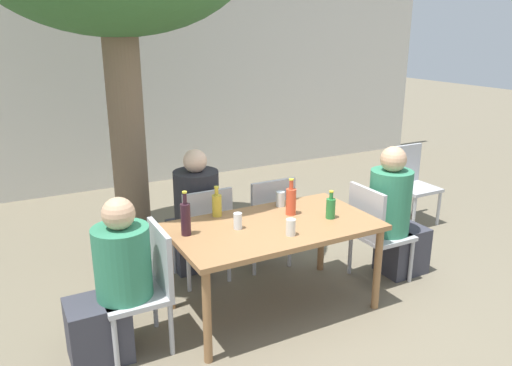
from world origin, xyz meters
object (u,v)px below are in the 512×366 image
(soda_bottle_0, at_px, (291,201))
(person_seated_0, at_px, (112,288))
(person_seated_1, at_px, (395,218))
(oil_cruet_2, at_px, (217,205))
(patio_chair_0, at_px, (146,282))
(patio_chair_4, at_px, (411,180))
(patio_chair_3, at_px, (267,217))
(wine_bottle_1, at_px, (186,218))
(person_seated_2, at_px, (194,217))
(drinking_glass_1, at_px, (280,199))
(patio_chair_1, at_px, (375,229))
(drinking_glass_2, at_px, (238,221))
(drinking_glass_0, at_px, (291,227))
(patio_chair_2, at_px, (204,230))
(dining_table_front, at_px, (274,233))
(green_bottle_3, at_px, (331,208))

(soda_bottle_0, bearing_deg, person_seated_0, -175.23)
(person_seated_1, bearing_deg, oil_cruet_2, 76.70)
(patio_chair_0, distance_m, patio_chair_4, 3.52)
(patio_chair_3, relative_size, wine_bottle_1, 2.64)
(person_seated_1, xyz_separation_m, wine_bottle_1, (-1.92, 0.12, 0.31))
(patio_chair_0, height_order, person_seated_2, person_seated_2)
(drinking_glass_1, bearing_deg, person_seated_1, -18.25)
(person_seated_1, xyz_separation_m, oil_cruet_2, (-1.57, 0.37, 0.28))
(patio_chair_1, height_order, drinking_glass_2, patio_chair_1)
(patio_chair_4, bearing_deg, drinking_glass_0, -153.49)
(person_seated_0, bearing_deg, patio_chair_4, 104.56)
(patio_chair_1, bearing_deg, patio_chair_2, 63.21)
(dining_table_front, bearing_deg, drinking_glass_0, -89.23)
(patio_chair_2, relative_size, drinking_glass_1, 6.95)
(patio_chair_3, height_order, person_seated_1, person_seated_1)
(patio_chair_2, xyz_separation_m, person_seated_1, (1.57, -0.68, 0.06))
(soda_bottle_0, xyz_separation_m, wine_bottle_1, (-0.90, 0.00, 0.01))
(patio_chair_1, height_order, person_seated_0, person_seated_0)
(dining_table_front, relative_size, drinking_glass_1, 12.42)
(person_seated_2, relative_size, soda_bottle_0, 3.94)
(patio_chair_0, relative_size, green_bottle_3, 3.88)
(wine_bottle_1, distance_m, drinking_glass_2, 0.40)
(oil_cruet_2, xyz_separation_m, drinking_glass_0, (0.32, -0.61, -0.03))
(drinking_glass_2, bearing_deg, person_seated_0, -176.96)
(person_seated_0, xyz_separation_m, drinking_glass_2, (0.97, 0.05, 0.28))
(person_seated_0, relative_size, oil_cruet_2, 4.57)
(soda_bottle_0, relative_size, drinking_glass_0, 2.43)
(person_seated_1, bearing_deg, drinking_glass_1, 71.75)
(oil_cruet_2, bearing_deg, patio_chair_1, -15.46)
(person_seated_0, xyz_separation_m, green_bottle_3, (1.71, -0.10, 0.31))
(patio_chair_1, bearing_deg, soda_bottle_0, 81.18)
(green_bottle_3, distance_m, drinking_glass_1, 0.48)
(patio_chair_0, distance_m, oil_cruet_2, 0.86)
(person_seated_2, bearing_deg, wine_bottle_1, 65.51)
(patio_chair_0, xyz_separation_m, drinking_glass_0, (1.03, -0.24, 0.30))
(dining_table_front, bearing_deg, patio_chair_1, 0.00)
(dining_table_front, relative_size, green_bottle_3, 6.93)
(wine_bottle_1, bearing_deg, green_bottle_3, -11.08)
(soda_bottle_0, xyz_separation_m, oil_cruet_2, (-0.54, 0.25, -0.02))
(person_seated_2, distance_m, drinking_glass_0, 1.21)
(patio_chair_3, relative_size, person_seated_1, 0.73)
(person_seated_2, xyz_separation_m, drinking_glass_1, (0.57, -0.57, 0.26))
(dining_table_front, relative_size, oil_cruet_2, 6.35)
(patio_chair_2, height_order, soda_bottle_0, soda_bottle_0)
(patio_chair_1, bearing_deg, dining_table_front, 90.00)
(wine_bottle_1, bearing_deg, drinking_glass_2, -10.81)
(patio_chair_3, relative_size, drinking_glass_0, 7.13)
(patio_chair_3, distance_m, green_bottle_3, 0.85)
(person_seated_0, bearing_deg, person_seated_1, 90.00)
(drinking_glass_2, bearing_deg, person_seated_2, 91.99)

